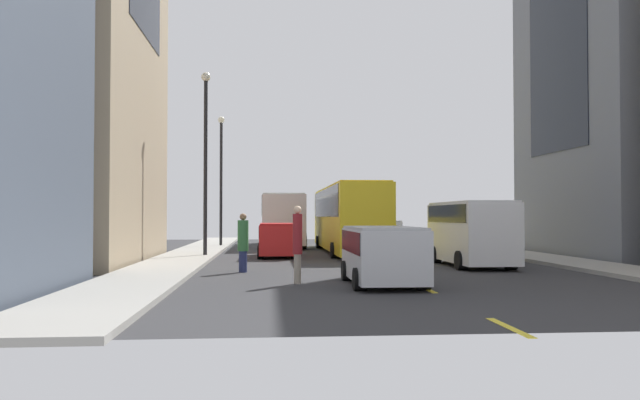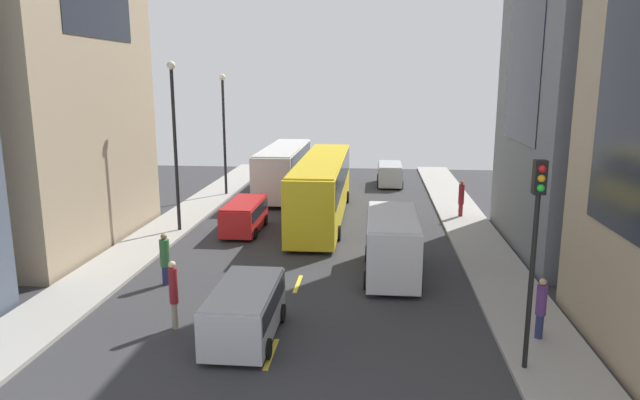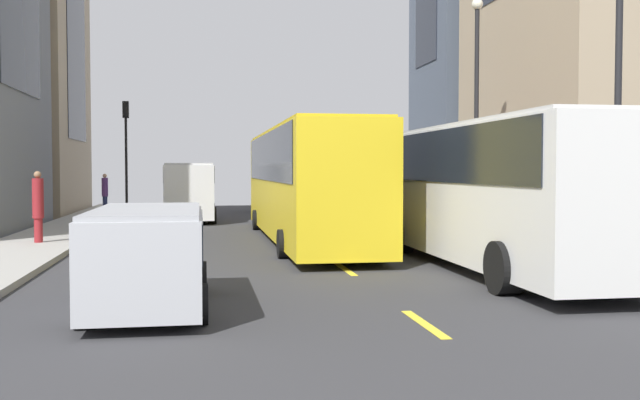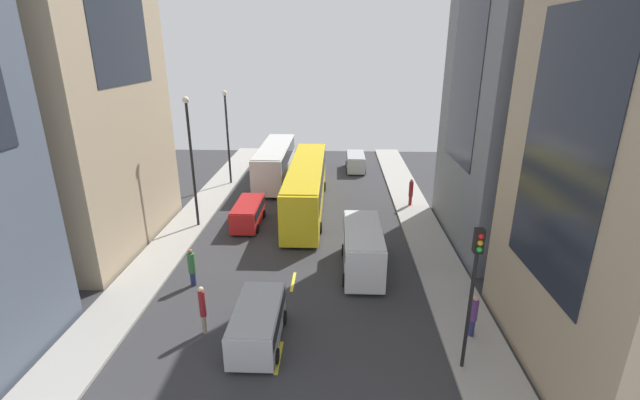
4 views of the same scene
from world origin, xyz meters
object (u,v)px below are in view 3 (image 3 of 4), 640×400
(car_silver_2, at_px, (281,194))
(pedestrian_crossing_near, at_px, (105,191))
(city_bus_white, at_px, (492,183))
(pedestrian_walking_far, at_px, (38,205))
(car_silver_0, at_px, (148,250))
(pedestrian_waiting_curb, at_px, (376,194))
(car_red_1, at_px, (394,205))
(streetcar_yellow, at_px, (304,175))
(delivery_van_white, at_px, (190,187))
(pedestrian_crossing_mid, at_px, (327,189))
(traffic_light_near_corner, at_px, (126,134))

(car_silver_2, relative_size, pedestrian_crossing_near, 2.18)
(city_bus_white, xyz_separation_m, car_silver_2, (2.42, -23.27, -1.01))
(pedestrian_walking_far, bearing_deg, car_silver_0, 31.41)
(pedestrian_waiting_curb, xyz_separation_m, pedestrian_crossing_near, (13.40, -3.88, 0.08))
(car_red_1, height_order, pedestrian_walking_far, pedestrian_walking_far)
(streetcar_yellow, xyz_separation_m, car_red_1, (-3.89, -3.35, -1.15))
(car_silver_2, distance_m, pedestrian_walking_far, 19.06)
(car_silver_0, bearing_deg, pedestrian_waiting_curb, -112.51)
(city_bus_white, height_order, delivery_van_white, city_bus_white)
(city_bus_white, bearing_deg, pedestrian_crossing_mid, -90.11)
(car_silver_0, bearing_deg, car_silver_2, -100.79)
(pedestrian_crossing_mid, bearing_deg, car_silver_0, 71.16)
(pedestrian_walking_far, relative_size, pedestrian_crossing_mid, 0.92)
(delivery_van_white, distance_m, pedestrian_crossing_mid, 9.35)
(delivery_van_white, bearing_deg, pedestrian_crossing_near, -53.07)
(delivery_van_white, relative_size, pedestrian_walking_far, 2.68)
(delivery_van_white, xyz_separation_m, pedestrian_crossing_mid, (-7.23, -5.92, -0.25))
(pedestrian_waiting_curb, height_order, pedestrian_crossing_mid, pedestrian_crossing_mid)
(car_red_1, relative_size, traffic_light_near_corner, 0.76)
(car_silver_0, xyz_separation_m, pedestrian_crossing_mid, (-7.64, -26.65, 0.28))
(car_red_1, bearing_deg, pedestrian_crossing_mid, -87.93)
(streetcar_yellow, distance_m, pedestrian_waiting_curb, 12.76)
(pedestrian_walking_far, xyz_separation_m, pedestrian_waiting_curb, (-13.30, -12.33, -0.17))
(pedestrian_crossing_mid, bearing_deg, car_silver_2, -13.85)
(pedestrian_walking_far, bearing_deg, traffic_light_near_corner, -171.67)
(streetcar_yellow, bearing_deg, delivery_van_white, -68.53)
(traffic_light_near_corner, bearing_deg, pedestrian_crossing_near, 65.27)
(car_red_1, bearing_deg, streetcar_yellow, 40.77)
(streetcar_yellow, bearing_deg, car_red_1, -139.23)
(streetcar_yellow, xyz_separation_m, pedestrian_walking_far, (8.08, 0.73, -0.85))
(delivery_van_white, bearing_deg, pedestrian_crossing_mid, -140.69)
(pedestrian_crossing_mid, bearing_deg, streetcar_yellow, 74.66)
(car_silver_2, bearing_deg, pedestrian_crossing_near, 3.44)
(car_silver_2, bearing_deg, streetcar_yellow, 86.51)
(delivery_van_white, bearing_deg, car_red_1, 140.72)
(car_red_1, distance_m, pedestrian_crossing_mid, 12.21)
(car_silver_0, xyz_separation_m, pedestrian_walking_far, (3.89, -10.37, 0.28))
(delivery_van_white, relative_size, pedestrian_crossing_mid, 2.45)
(car_silver_2, xyz_separation_m, pedestrian_walking_far, (9.06, 16.76, 0.27))
(car_silver_0, relative_size, pedestrian_crossing_near, 2.21)
(pedestrian_crossing_near, bearing_deg, car_silver_2, 119.03)
(car_silver_0, bearing_deg, city_bus_white, -153.05)
(car_red_1, height_order, pedestrian_waiting_curb, pedestrian_waiting_curb)
(streetcar_yellow, distance_m, delivery_van_white, 10.37)
(city_bus_white, xyz_separation_m, pedestrian_waiting_curb, (-1.81, -18.84, -0.90))
(streetcar_yellow, xyz_separation_m, delivery_van_white, (3.79, -9.63, -0.61))
(car_red_1, distance_m, pedestrian_crossing_near, 17.12)
(streetcar_yellow, distance_m, pedestrian_crossing_mid, 15.95)
(city_bus_white, height_order, traffic_light_near_corner, traffic_light_near_corner)
(pedestrian_crossing_near, bearing_deg, pedestrian_waiting_curb, 99.43)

